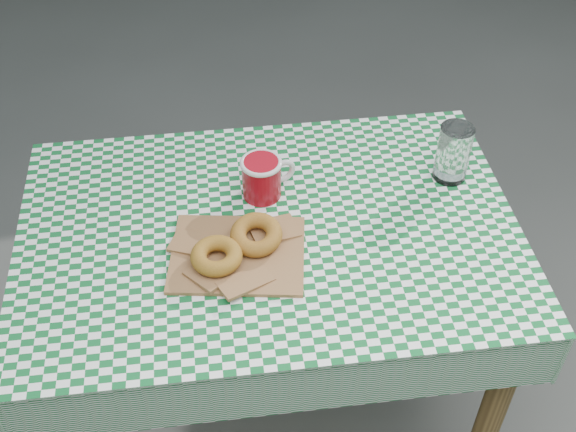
% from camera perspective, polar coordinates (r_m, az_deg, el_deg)
% --- Properties ---
extents(ground, '(60.00, 60.00, 0.00)m').
position_cam_1_polar(ground, '(2.21, -5.08, -14.94)').
color(ground, '#565651').
rests_on(ground, ground).
extents(table, '(1.16, 0.84, 0.75)m').
position_cam_1_polar(table, '(1.89, -1.28, -9.14)').
color(table, brown).
rests_on(table, ground).
extents(tablecloth, '(1.18, 0.86, 0.01)m').
position_cam_1_polar(tablecloth, '(1.61, -1.49, -1.06)').
color(tablecloth, '#0D5926').
rests_on(tablecloth, table).
extents(paper_bag, '(0.33, 0.29, 0.01)m').
position_cam_1_polar(paper_bag, '(1.55, -3.96, -2.94)').
color(paper_bag, olive).
rests_on(paper_bag, tablecloth).
extents(bagel_front, '(0.12, 0.12, 0.03)m').
position_cam_1_polar(bagel_front, '(1.51, -5.61, -3.12)').
color(bagel_front, '#98681F').
rests_on(bagel_front, paper_bag).
extents(bagel_back, '(0.15, 0.15, 0.04)m').
position_cam_1_polar(bagel_back, '(1.55, -2.50, -1.47)').
color(bagel_back, '#A06C21').
rests_on(bagel_back, paper_bag).
extents(coffee_mug, '(0.21, 0.21, 0.10)m').
position_cam_1_polar(coffee_mug, '(1.65, -2.08, 2.96)').
color(coffee_mug, maroon).
rests_on(coffee_mug, tablecloth).
extents(drinking_glass, '(0.10, 0.10, 0.14)m').
position_cam_1_polar(drinking_glass, '(1.73, 12.78, 4.83)').
color(drinking_glass, white).
rests_on(drinking_glass, tablecloth).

